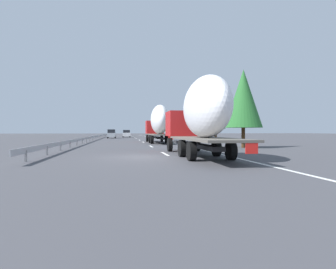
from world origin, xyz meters
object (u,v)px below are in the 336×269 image
(truck_lead, at_px, (159,122))
(road_sign, at_px, (162,129))
(car_silver_hatch, at_px, (112,134))
(truck_trailing, at_px, (200,114))
(car_black_suv, at_px, (126,133))
(car_white_van, at_px, (126,134))

(truck_lead, height_order, road_sign, truck_lead)
(truck_lead, distance_m, car_silver_hatch, 27.43)
(road_sign, bearing_deg, truck_lead, 170.82)
(truck_trailing, bearing_deg, car_black_suv, 2.89)
(truck_lead, relative_size, truck_trailing, 1.00)
(car_black_suv, distance_m, car_white_van, 17.14)
(car_white_van, bearing_deg, truck_trailing, -176.08)
(truck_lead, bearing_deg, car_silver_hatch, 15.07)
(car_silver_hatch, bearing_deg, car_white_van, -22.57)
(truck_trailing, height_order, road_sign, truck_trailing)
(truck_lead, relative_size, car_silver_hatch, 2.80)
(car_silver_hatch, height_order, car_black_suv, car_silver_hatch)
(car_white_van, bearing_deg, car_silver_hatch, 157.43)
(car_black_suv, distance_m, road_sign, 33.22)
(truck_lead, height_order, car_silver_hatch, truck_lead)
(road_sign, bearing_deg, truck_trailing, 175.50)
(truck_trailing, relative_size, car_silver_hatch, 2.81)
(truck_trailing, xyz_separation_m, car_silver_hatch, (46.60, 7.12, -1.65))
(car_white_van, relative_size, road_sign, 1.44)
(truck_trailing, xyz_separation_m, road_sign, (39.35, -3.10, -0.58))
(car_silver_hatch, distance_m, car_white_van, 8.79)
(truck_lead, distance_m, car_black_suv, 51.84)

